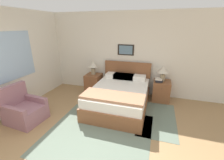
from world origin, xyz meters
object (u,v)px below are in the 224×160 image
object	(u,v)px
bed	(120,96)
table_lamp_near_window	(93,65)
armchair	(24,110)
nightstand_by_door	(161,91)
nightstand_near_window	(94,83)
table_lamp_by_door	(163,71)

from	to	relation	value
bed	table_lamp_near_window	xyz separation A→B (m)	(-1.12, 0.76, 0.60)
armchair	nightstand_by_door	bearing A→B (deg)	127.56
nightstand_by_door	table_lamp_near_window	size ratio (longest dim) A/B	1.40
nightstand_near_window	table_lamp_by_door	distance (m)	2.30
armchair	table_lamp_near_window	distance (m)	2.37
table_lamp_near_window	armchair	bearing A→B (deg)	-113.00
nightstand_by_door	table_lamp_by_door	world-z (taller)	table_lamp_by_door
bed	table_lamp_near_window	world-z (taller)	bed
nightstand_near_window	bed	bearing A→B (deg)	-33.39
nightstand_near_window	table_lamp_near_window	xyz separation A→B (m)	(-0.01, 0.03, 0.62)
armchair	nightstand_near_window	distance (m)	2.26
armchair	table_lamp_near_window	xyz separation A→B (m)	(0.89, 2.10, 0.65)
nightstand_near_window	armchair	bearing A→B (deg)	-113.47
table_lamp_near_window	table_lamp_by_door	xyz separation A→B (m)	(2.22, 0.00, 0.00)
nightstand_near_window	nightstand_by_door	xyz separation A→B (m)	(2.22, 0.00, 0.00)
table_lamp_near_window	table_lamp_by_door	distance (m)	2.22
nightstand_near_window	table_lamp_by_door	bearing A→B (deg)	0.74
bed	armchair	xyz separation A→B (m)	(-2.01, -1.34, -0.05)
table_lamp_near_window	table_lamp_by_door	size ratio (longest dim) A/B	1.00
nightstand_by_door	table_lamp_by_door	xyz separation A→B (m)	(-0.01, 0.03, 0.62)
table_lamp_near_window	nightstand_near_window	bearing A→B (deg)	-74.81
bed	table_lamp_by_door	xyz separation A→B (m)	(1.11, 0.76, 0.60)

